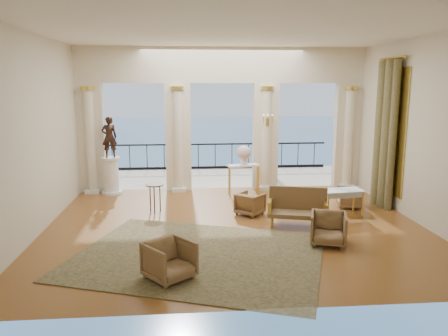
{
  "coord_description": "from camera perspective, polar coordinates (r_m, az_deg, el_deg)",
  "views": [
    {
      "loc": [
        -1.11,
        -10.01,
        3.35
      ],
      "look_at": [
        -0.22,
        0.6,
        1.32
      ],
      "focal_mm": 35.0,
      "sensor_mm": 36.0,
      "label": 1
    }
  ],
  "objects": [
    {
      "name": "sea",
      "position": [
        70.64,
        -3.89,
        3.2
      ],
      "size": [
        160.0,
        160.0,
        0.0
      ],
      "primitive_type": "plane",
      "color": "#2E5689",
      "rests_on": "ground"
    },
    {
      "name": "room_walls",
      "position": [
        8.97,
        2.32,
        7.79
      ],
      "size": [
        9.0,
        9.0,
        9.0
      ],
      "color": "beige",
      "rests_on": "ground"
    },
    {
      "name": "settee",
      "position": [
        10.67,
        9.58,
        -5.07
      ],
      "size": [
        1.5,
        0.93,
        0.92
      ],
      "rotation": [
        0.0,
        0.0,
        -0.26
      ],
      "color": "#402E19",
      "rests_on": "ground"
    },
    {
      "name": "statue",
      "position": [
        13.8,
        -14.76,
        3.94
      ],
      "size": [
        0.52,
        0.4,
        1.25
      ],
      "primitive_type": "imported",
      "rotation": [
        0.0,
        0.0,
        3.39
      ],
      "color": "black",
      "rests_on": "pedestal"
    },
    {
      "name": "pedestal",
      "position": [
        14.0,
        -14.52,
        -1.05
      ],
      "size": [
        0.63,
        0.63,
        1.16
      ],
      "color": "silver",
      "rests_on": "ground"
    },
    {
      "name": "console_table",
      "position": [
        13.42,
        2.59,
        -0.24
      ],
      "size": [
        1.05,
        0.61,
        0.94
      ],
      "rotation": [
        0.0,
        0.0,
        0.24
      ],
      "color": "silver",
      "rests_on": "ground"
    },
    {
      "name": "game_table",
      "position": [
        11.57,
        15.14,
        -3.12
      ],
      "size": [
        1.1,
        0.69,
        0.71
      ],
      "rotation": [
        0.0,
        0.0,
        0.13
      ],
      "color": "#98AFC4",
      "rests_on": "ground"
    },
    {
      "name": "wall_sconce",
      "position": [
        13.79,
        5.71,
        6.1
      ],
      "size": [
        0.3,
        0.11,
        0.33
      ],
      "color": "gold",
      "rests_on": "arcade"
    },
    {
      "name": "arcade",
      "position": [
        13.89,
        -0.23,
        7.65
      ],
      "size": [
        9.0,
        0.56,
        4.5
      ],
      "color": "#F6E7C4",
      "rests_on": "ground"
    },
    {
      "name": "headland",
      "position": [
        85.3,
        -24.73,
        5.57
      ],
      "size": [
        22.0,
        18.0,
        6.0
      ],
      "primitive_type": "cube",
      "color": "black",
      "rests_on": "sea"
    },
    {
      "name": "balustrade",
      "position": [
        17.69,
        -1.16,
        1.25
      ],
      "size": [
        9.0,
        0.06,
        1.03
      ],
      "color": "black",
      "rests_on": "terrace"
    },
    {
      "name": "armchair_d",
      "position": [
        11.46,
        3.44,
        -4.53
      ],
      "size": [
        0.85,
        0.85,
        0.64
      ],
      "primitive_type": "imported",
      "rotation": [
        0.0,
        0.0,
        2.42
      ],
      "color": "#402E19",
      "rests_on": "ground"
    },
    {
      "name": "curtain",
      "position": [
        12.78,
        20.23,
        4.17
      ],
      "size": [
        0.33,
        1.4,
        4.09
      ],
      "color": "#4C4C26",
      "rests_on": "ground"
    },
    {
      "name": "window_frame",
      "position": [
        12.85,
        21.01,
        4.52
      ],
      "size": [
        0.04,
        1.6,
        3.4
      ],
      "primitive_type": "cube",
      "color": "gold",
      "rests_on": "room_walls"
    },
    {
      "name": "rug",
      "position": [
        8.86,
        -3.39,
        -11.35
      ],
      "size": [
        5.73,
        5.08,
        0.02
      ],
      "primitive_type": "cube",
      "rotation": [
        0.0,
        0.0,
        -0.34
      ],
      "color": "#2F341A",
      "rests_on": "ground"
    },
    {
      "name": "armchair_b",
      "position": [
        9.61,
        13.48,
        -7.51
      ],
      "size": [
        0.91,
        0.87,
        0.76
      ],
      "primitive_type": "imported",
      "rotation": [
        0.0,
        0.0,
        -0.3
      ],
      "color": "#402E19",
      "rests_on": "ground"
    },
    {
      "name": "armchair_c",
      "position": [
        12.55,
        16.07,
        -3.59
      ],
      "size": [
        0.69,
        0.72,
        0.64
      ],
      "primitive_type": "imported",
      "rotation": [
        0.0,
        0.0,
        -1.77
      ],
      "color": "#402E19",
      "rests_on": "ground"
    },
    {
      "name": "terrace",
      "position": [
        16.21,
        -0.79,
        -1.29
      ],
      "size": [
        10.0,
        3.6,
        0.1
      ],
      "primitive_type": "cube",
      "color": "#BEB09C",
      "rests_on": "ground"
    },
    {
      "name": "urn",
      "position": [
        13.33,
        2.61,
        1.86
      ],
      "size": [
        0.44,
        0.44,
        0.59
      ],
      "color": "white",
      "rests_on": "console_table"
    },
    {
      "name": "palm_tree",
      "position": [
        16.91,
        5.94,
        13.28
      ],
      "size": [
        2.0,
        2.0,
        4.5
      ],
      "color": "#4C3823",
      "rests_on": "terrace"
    },
    {
      "name": "floor",
      "position": [
        10.61,
        1.45,
        -7.59
      ],
      "size": [
        9.0,
        9.0,
        0.0
      ],
      "primitive_type": "plane",
      "color": "#512A15",
      "rests_on": "ground"
    },
    {
      "name": "armchair_a",
      "position": [
        7.8,
        -7.15,
        -11.67
      ],
      "size": [
        1.0,
        1.0,
        0.76
      ],
      "primitive_type": "imported",
      "rotation": [
        0.0,
        0.0,
        0.68
      ],
      "color": "#402E19",
      "rests_on": "ground"
    },
    {
      "name": "side_table",
      "position": [
        11.71,
        -9.06,
        -2.63
      ],
      "size": [
        0.47,
        0.47,
        0.76
      ],
      "color": "black",
      "rests_on": "ground"
    }
  ]
}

